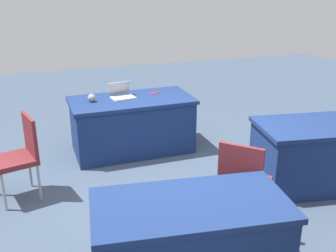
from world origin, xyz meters
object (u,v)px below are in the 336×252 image
Objects in this scene: table_back_left at (321,154)px; chair_near_front at (243,180)px; chair_tucked_right at (20,153)px; yarn_ball at (92,98)px; scissors_red at (155,93)px; table_mid_left at (190,245)px; laptop_silver at (122,95)px; table_foreground at (132,125)px.

table_back_left is 1.72× the size of chair_near_front.
table_back_left is at bearing -118.27° from chair_tucked_right.
scissors_red is at bearing -172.44° from yarn_ball.
chair_tucked_right is (1.26, -1.92, 0.15)m from table_mid_left.
scissors_red is at bearing -75.81° from chair_tucked_right.
laptop_silver is (-0.10, -2.91, 0.43)m from table_mid_left.
table_mid_left is at bearing 27.72° from table_back_left.
chair_near_front reaches higher than table_foreground.
laptop_silver reaches higher than chair_near_front.
yarn_ball is 0.94m from scissors_red.
table_foreground is at bearing -94.40° from table_mid_left.
laptop_silver reaches higher than yarn_ball.
table_back_left is (-1.89, 1.70, 0.00)m from table_foreground.
scissors_red is (-1.87, -1.03, 0.24)m from chair_tucked_right.
laptop_silver reaches higher than table_back_left.
table_foreground is at bearing 148.70° from chair_near_front.
laptop_silver is at bearing -41.95° from table_back_left.
laptop_silver is 1.99× the size of scissors_red.
table_foreground is 0.70m from yarn_ball.
table_foreground is at bearing 128.12° from laptop_silver.
chair_tucked_right reaches higher than table_mid_left.
table_mid_left is 2.31m from chair_tucked_right.
yarn_ball reaches higher than table_back_left.
chair_near_front is (-0.54, 2.25, 0.16)m from table_foreground.
chair_tucked_right is 1.34m from yarn_ball.
chair_tucked_right reaches higher than scissors_red.
table_back_left is (-2.11, -1.11, -0.00)m from table_mid_left.
scissors_red is (-0.39, -0.15, 0.39)m from table_foreground.
laptop_silver reaches higher than table_foreground.
chair_near_front is 2.54m from yarn_ball.
laptop_silver is at bearing -42.83° from table_foreground.
scissors_red reaches higher than table_back_left.
table_mid_left is at bearing -98.65° from chair_near_front.
table_mid_left is at bearing 96.57° from yarn_ball.
yarn_ball is (1.08, -2.28, 0.28)m from chair_near_front.
table_mid_left is 1.66× the size of chair_near_front.
table_foreground is 2.81m from table_mid_left.
chair_near_front is at bearing 115.43° from yarn_ball.
chair_near_front is 2.68× the size of laptop_silver.
chair_tucked_right is 2.65× the size of laptop_silver.
scissors_red is (-0.61, -2.95, 0.39)m from table_mid_left.
laptop_silver is (-1.37, -0.98, 0.27)m from chair_tucked_right.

